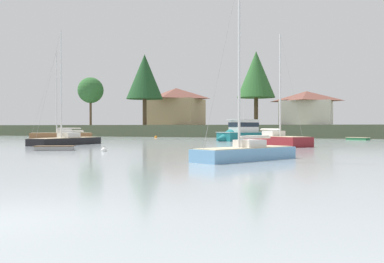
% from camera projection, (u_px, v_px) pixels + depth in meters
% --- Properties ---
extents(far_shore_bank, '(199.54, 49.19, 2.07)m').
position_uv_depth(far_shore_bank, '(327.00, 130.00, 89.56)').
color(far_shore_bank, '#4C563D').
rests_on(far_shore_bank, ground).
extents(sailboat_maroon, '(7.19, 7.11, 10.76)m').
position_uv_depth(sailboat_maroon, '(276.00, 143.00, 40.99)').
color(sailboat_maroon, maroon).
rests_on(sailboat_maroon, ground).
extents(cruiser_teal, '(7.20, 8.62, 5.09)m').
position_uv_depth(cruiser_teal, '(242.00, 136.00, 54.90)').
color(cruiser_teal, '#196B70').
rests_on(cruiser_teal, ground).
extents(dinghy_green, '(3.16, 2.51, 0.49)m').
position_uv_depth(dinghy_green, '(358.00, 139.00, 58.45)').
color(dinghy_green, '#236B3D').
rests_on(dinghy_green, ground).
extents(sailboat_skyblue, '(4.46, 6.53, 10.09)m').
position_uv_depth(sailboat_skyblue, '(246.00, 156.00, 23.20)').
color(sailboat_skyblue, '#669ECC').
rests_on(sailboat_skyblue, ground).
extents(sailboat_black, '(2.82, 8.29, 11.42)m').
position_uv_depth(sailboat_black, '(66.00, 142.00, 42.95)').
color(sailboat_black, black).
rests_on(sailboat_black, ground).
extents(dinghy_grey, '(3.10, 2.46, 0.48)m').
position_uv_depth(dinghy_grey, '(54.00, 149.00, 32.71)').
color(dinghy_grey, gray).
rests_on(dinghy_grey, ground).
extents(sailboat_wood, '(9.04, 6.61, 14.02)m').
position_uv_depth(sailboat_wood, '(62.00, 136.00, 68.88)').
color(sailboat_wood, brown).
rests_on(sailboat_wood, ground).
extents(mooring_buoy_white, '(0.41, 0.41, 0.46)m').
position_uv_depth(mooring_buoy_white, '(104.00, 150.00, 31.48)').
color(mooring_buoy_white, white).
rests_on(mooring_buoy_white, ground).
extents(mooring_buoy_orange, '(0.46, 0.46, 0.51)m').
position_uv_depth(mooring_buoy_orange, '(156.00, 137.00, 71.51)').
color(mooring_buoy_orange, orange).
rests_on(mooring_buoy_orange, ground).
extents(shore_tree_inland_a, '(7.40, 7.40, 14.40)m').
position_uv_depth(shore_tree_inland_a, '(256.00, 75.00, 86.32)').
color(shore_tree_inland_a, brown).
rests_on(shore_tree_inland_a, far_shore_bank).
extents(shore_tree_center_right, '(6.81, 6.81, 13.17)m').
position_uv_depth(shore_tree_center_right, '(145.00, 77.00, 82.61)').
color(shore_tree_center_right, brown).
rests_on(shore_tree_center_right, far_shore_bank).
extents(shore_tree_inland_c, '(4.87, 4.87, 9.04)m').
position_uv_depth(shore_tree_inland_c, '(91.00, 90.00, 84.07)').
color(shore_tree_inland_c, brown).
rests_on(shore_tree_inland_c, far_shore_bank).
extents(cottage_hillside, '(10.10, 9.50, 6.56)m').
position_uv_depth(cottage_hillside, '(306.00, 108.00, 85.94)').
color(cottage_hillside, silver).
rests_on(cottage_hillside, far_shore_bank).
extents(cottage_near_water, '(11.28, 10.48, 8.20)m').
position_uv_depth(cottage_near_water, '(176.00, 106.00, 97.87)').
color(cottage_near_water, tan).
rests_on(cottage_near_water, far_shore_bank).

